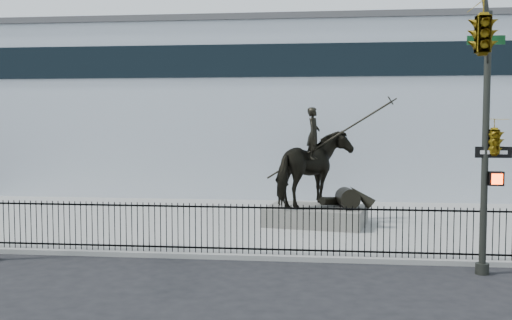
# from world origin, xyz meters

# --- Properties ---
(ground) EXTENTS (120.00, 120.00, 0.00)m
(ground) POSITION_xyz_m (0.00, 0.00, 0.00)
(ground) COLOR black
(ground) RESTS_ON ground
(plaza) EXTENTS (30.00, 12.00, 0.15)m
(plaza) POSITION_xyz_m (0.00, 7.00, 0.07)
(plaza) COLOR gray
(plaza) RESTS_ON ground
(building) EXTENTS (44.00, 14.00, 9.00)m
(building) POSITION_xyz_m (0.00, 20.00, 4.50)
(building) COLOR silver
(building) RESTS_ON ground
(picket_fence) EXTENTS (22.10, 0.10, 1.50)m
(picket_fence) POSITION_xyz_m (0.00, 1.25, 0.90)
(picket_fence) COLOR black
(picket_fence) RESTS_ON plaza
(statue_plinth) EXTENTS (4.07, 3.16, 0.69)m
(statue_plinth) POSITION_xyz_m (2.44, 6.43, 0.49)
(statue_plinth) COLOR #5D5C55
(statue_plinth) RESTS_ON plaza
(equestrian_statue) EXTENTS (4.62, 3.31, 3.97)m
(equestrian_statue) POSITION_xyz_m (2.51, 6.41, 2.27)
(equestrian_statue) COLOR black
(equestrian_statue) RESTS_ON statue_plinth
(traffic_signal_right) EXTENTS (2.17, 6.86, 7.00)m
(traffic_signal_right) POSITION_xyz_m (6.47, -2.00, 4.85)
(traffic_signal_right) COLOR #252721
(traffic_signal_right) RESTS_ON ground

